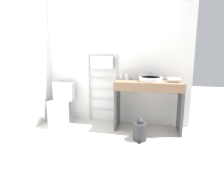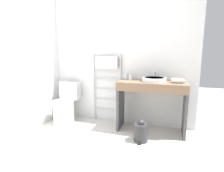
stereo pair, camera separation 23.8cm
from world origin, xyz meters
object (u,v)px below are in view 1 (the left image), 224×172
trash_bin (140,131)px  toilet (60,107)px  cup_near_wall (122,76)px  sink_basin (150,79)px  towel_radiator (102,73)px  cup_near_edge (127,77)px  hair_dryer (174,80)px

trash_bin → toilet: bearing=168.0°
cup_near_wall → sink_basin: bearing=-15.9°
towel_radiator → cup_near_wall: (0.38, -0.05, -0.05)m
toilet → towel_radiator: (0.72, 0.29, 0.61)m
toilet → sink_basin: bearing=3.7°
cup_near_wall → cup_near_edge: size_ratio=0.96×
cup_near_wall → cup_near_edge: cup_near_edge is taller
toilet → cup_near_wall: size_ratio=7.97×
trash_bin → hair_dryer: bearing=37.8°
cup_near_edge → towel_radiator: bearing=167.6°
towel_radiator → cup_near_wall: bearing=-7.2°
sink_basin → hair_dryer: hair_dryer is taller
cup_near_edge → hair_dryer: (0.75, -0.12, -0.01)m
sink_basin → cup_near_wall: cup_near_wall is taller
toilet → towel_radiator: size_ratio=0.59×
toilet → sink_basin: size_ratio=1.97×
cup_near_edge → trash_bin: cup_near_edge is taller
cup_near_edge → hair_dryer: cup_near_edge is taller
toilet → cup_near_edge: (1.19, 0.19, 0.56)m
sink_basin → cup_near_wall: size_ratio=4.04×
trash_bin → towel_radiator: bearing=141.1°
towel_radiator → cup_near_edge: 0.49m
cup_near_edge → trash_bin: bearing=-61.4°
hair_dryer → toilet: bearing=-178.1°
cup_near_wall → cup_near_edge: 0.11m
hair_dryer → sink_basin: bearing=173.8°
towel_radiator → sink_basin: size_ratio=3.34×
sink_basin → trash_bin: 0.84m
cup_near_wall → hair_dryer: bearing=-11.8°
toilet → cup_near_edge: bearing=8.9°
towel_radiator → trash_bin: 1.23m
toilet → cup_near_edge: 1.33m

